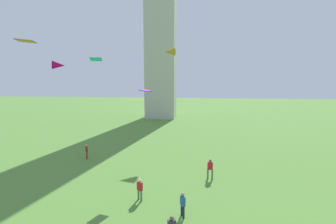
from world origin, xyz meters
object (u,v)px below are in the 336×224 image
at_px(person_3, 87,151).
at_px(person_4, 183,203).
at_px(kite_flying_5, 146,91).
at_px(kite_flying_0, 59,65).
at_px(kite_flying_1, 26,41).
at_px(kite_flying_3, 169,52).
at_px(person_2, 140,188).
at_px(kite_flying_2, 96,59).
at_px(person_1, 210,168).

xyz_separation_m(person_3, person_4, (11.52, -10.69, -0.01)).
bearing_deg(person_4, kite_flying_5, -174.23).
distance_m(person_3, kite_flying_5, 10.78).
distance_m(kite_flying_0, kite_flying_1, 4.46).
height_order(kite_flying_3, kite_flying_5, kite_flying_3).
xyz_separation_m(person_2, kite_flying_0, (-11.35, 9.37, 9.61)).
height_order(person_3, kite_flying_2, kite_flying_2).
distance_m(person_2, person_4, 3.76).
bearing_deg(kite_flying_0, person_2, -157.38).
bearing_deg(person_4, kite_flying_3, 167.02).
relative_size(person_3, kite_flying_3, 0.90).
distance_m(person_4, kite_flying_1, 20.80).
bearing_deg(kite_flying_0, person_3, -127.17).
height_order(person_2, kite_flying_3, kite_flying_3).
relative_size(person_2, kite_flying_0, 0.99).
bearing_deg(person_2, person_1, 83.33).
relative_size(person_3, kite_flying_0, 1.00).
bearing_deg(person_4, person_3, -154.85).
bearing_deg(person_4, kite_flying_1, -137.27).
distance_m(person_1, person_3, 14.25).
bearing_deg(kite_flying_1, person_1, 165.96).
xyz_separation_m(kite_flying_1, kite_flying_5, (11.63, 0.13, -4.69)).
height_order(person_2, person_3, person_3).
bearing_deg(person_1, kite_flying_3, -60.77).
bearing_deg(kite_flying_0, kite_flying_5, -137.04).
relative_size(person_1, person_3, 1.09).
bearing_deg(kite_flying_1, person_2, 144.52).
relative_size(kite_flying_1, kite_flying_5, 1.39).
bearing_deg(kite_flying_2, kite_flying_3, -168.15).
bearing_deg(person_1, kite_flying_1, 4.16).
bearing_deg(person_2, kite_flying_5, 139.01).
bearing_deg(person_3, kite_flying_2, -26.73).
bearing_deg(person_3, kite_flying_5, -143.07).
height_order(person_3, kite_flying_3, kite_flying_3).
xyz_separation_m(kite_flying_2, kite_flying_3, (8.77, 4.10, 1.26)).
bearing_deg(kite_flying_5, kite_flying_3, -162.69).
bearing_deg(kite_flying_0, kite_flying_3, -84.25).
xyz_separation_m(person_1, person_3, (-13.62, 4.18, -0.08)).
distance_m(kite_flying_2, kite_flying_3, 9.76).
height_order(person_4, kite_flying_3, kite_flying_3).
relative_size(kite_flying_1, kite_flying_3, 1.01).
distance_m(person_1, person_2, 7.13).
distance_m(person_2, kite_flying_2, 18.76).
bearing_deg(kite_flying_0, person_4, -155.30).
bearing_deg(person_4, person_1, 140.10).
xyz_separation_m(kite_flying_1, kite_flying_3, (12.57, 11.58, 0.13)).
relative_size(kite_flying_0, kite_flying_5, 1.24).
xyz_separation_m(person_3, kite_flying_5, (7.58, -3.21, 6.96)).
distance_m(person_1, kite_flying_0, 19.82).
xyz_separation_m(kite_flying_0, kite_flying_1, (-0.94, -3.85, 2.06)).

